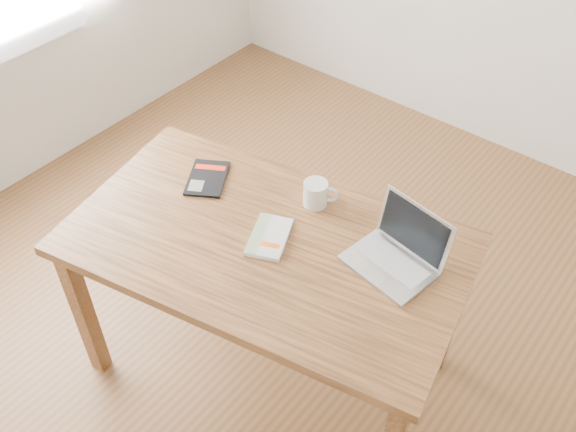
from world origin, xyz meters
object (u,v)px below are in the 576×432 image
Objects in this scene: coffee_mug at (316,193)px; laptop at (398,252)px; desk at (266,258)px; black_guidebook at (207,178)px; white_guidebook at (269,237)px.

laptop is at bearing -39.55° from coffee_mug.
laptop reaches higher than desk.
black_guidebook is at bearing -164.05° from laptop.
coffee_mug reaches higher than desk.
white_guidebook is 0.25m from coffee_mug.
black_guidebook is at bearing 152.95° from desk.
white_guidebook is (0.00, 0.01, 0.10)m from desk.
coffee_mug is (0.02, 0.24, 0.04)m from white_guidebook.
desk is at bearing -144.43° from laptop.
desk is 6.38× the size of white_guidebook.
white_guidebook reaches higher than desk.
coffee_mug is (-0.38, 0.06, 0.01)m from laptop.
desk is 0.47m from laptop.
coffee_mug is at bearing 62.06° from white_guidebook.
coffee_mug is at bearing -11.06° from black_guidebook.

